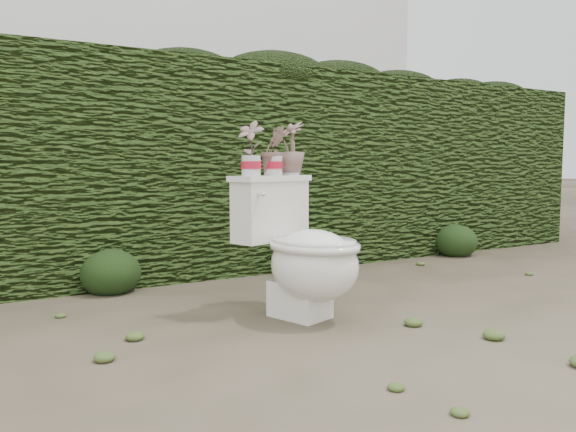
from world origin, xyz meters
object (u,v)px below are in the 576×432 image
toilet (303,254)px  potted_plant_center (273,152)px  potted_plant_right (291,150)px  potted_plant_left (251,149)px

toilet → potted_plant_center: (-0.05, 0.23, 0.55)m
toilet → potted_plant_center: potted_plant_center is taller
potted_plant_center → potted_plant_right: bearing=25.2°
toilet → potted_plant_right: potted_plant_right is taller
toilet → potted_plant_right: (0.09, 0.28, 0.57)m
potted_plant_left → potted_plant_right: bearing=73.4°
potted_plant_left → potted_plant_right: potted_plant_right is taller
toilet → potted_plant_center: size_ratio=3.02×
toilet → potted_plant_right: 0.64m
potted_plant_center → toilet: bearing=-69.9°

